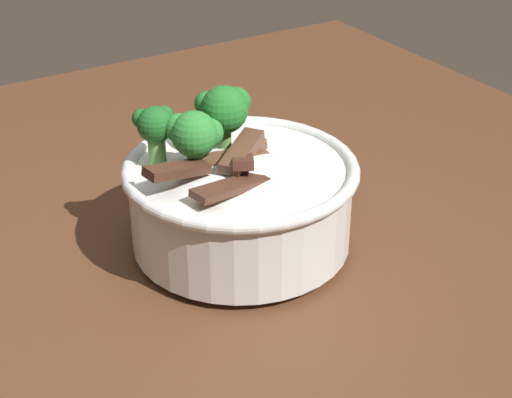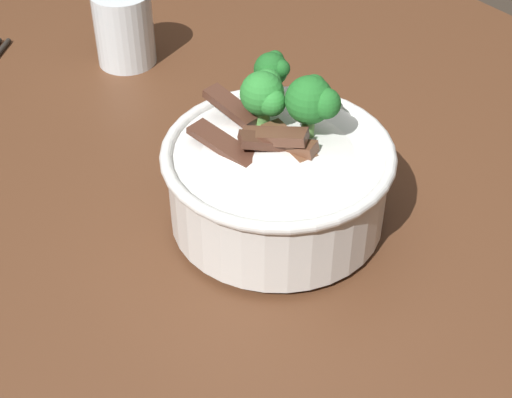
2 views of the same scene
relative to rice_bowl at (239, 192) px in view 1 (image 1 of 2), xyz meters
name	(u,v)px [view 1 (image 1 of 2)]	position (x,y,z in m)	size (l,w,h in m)	color
dining_table	(101,373)	(-0.15, 0.01, -0.16)	(1.33, 1.06, 0.80)	#56331E
rice_bowl	(239,192)	(0.00, 0.00, 0.00)	(0.22, 0.22, 0.15)	white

